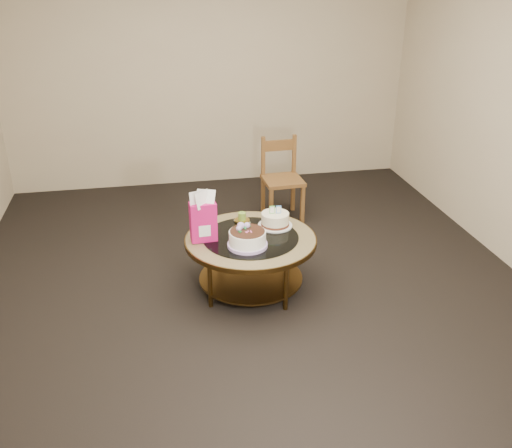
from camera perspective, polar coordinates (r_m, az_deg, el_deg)
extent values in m
plane|color=black|center=(4.60, -0.51, -6.41)|extent=(5.00, 5.00, 0.00)
cube|color=tan|center=(6.50, -4.72, 15.18)|extent=(4.50, 0.02, 2.60)
cube|color=tan|center=(1.89, 13.53, -11.42)|extent=(4.50, 0.02, 2.60)
cylinder|color=#503717|center=(4.74, 3.16, -2.58)|extent=(0.04, 0.04, 0.42)
cylinder|color=#503717|center=(4.77, -3.64, -2.35)|extent=(0.04, 0.04, 0.42)
cylinder|color=#503717|center=(4.28, -4.62, -5.82)|extent=(0.04, 0.04, 0.42)
cylinder|color=#503717|center=(4.24, 3.01, -6.11)|extent=(0.04, 0.04, 0.42)
cylinder|color=#503717|center=(4.55, -0.52, -5.34)|extent=(0.82, 0.82, 0.02)
cylinder|color=#503717|center=(4.39, -0.53, -1.60)|extent=(1.02, 1.02, 0.04)
cylinder|color=olive|center=(4.39, -0.53, -1.44)|extent=(1.00, 1.00, 0.01)
cylinder|color=black|center=(4.38, -0.54, -1.34)|extent=(0.74, 0.74, 0.01)
cylinder|color=#B596D5|center=(4.24, -0.86, -2.09)|extent=(0.30, 0.30, 0.02)
cylinder|color=white|center=(4.22, -0.86, -1.50)|extent=(0.27, 0.27, 0.12)
cylinder|color=black|center=(4.19, -0.87, -0.72)|extent=(0.26, 0.26, 0.01)
sphere|color=#B596D5|center=(4.22, -1.52, -0.16)|extent=(0.05, 0.05, 0.05)
sphere|color=#B596D5|center=(4.23, -0.90, -0.13)|extent=(0.05, 0.05, 0.05)
sphere|color=#B596D5|center=(4.19, -1.73, -0.45)|extent=(0.04, 0.04, 0.04)
cone|color=#1D6F33|center=(4.21, -1.08, -0.48)|extent=(0.03, 0.03, 0.03)
cone|color=#1D6F33|center=(4.22, -1.92, -0.40)|extent=(0.04, 0.04, 0.03)
cone|color=#1D6F33|center=(4.25, -0.64, -0.20)|extent=(0.04, 0.04, 0.03)
cone|color=#1D6F33|center=(4.17, -1.53, -0.76)|extent=(0.04, 0.04, 0.03)
cylinder|color=white|center=(4.56, 1.92, -0.14)|extent=(0.28, 0.28, 0.01)
cylinder|color=#4B2315|center=(4.55, 1.92, 0.03)|extent=(0.23, 0.23, 0.02)
cylinder|color=beige|center=(4.53, 1.93, 0.61)|extent=(0.22, 0.22, 0.08)
cube|color=#59BD51|center=(4.50, 1.62, 1.44)|extent=(0.04, 0.01, 0.06)
cube|color=white|center=(4.50, 1.62, 1.44)|extent=(0.03, 0.01, 0.05)
cube|color=#3E7ED2|center=(4.51, 2.27, 1.46)|extent=(0.04, 0.01, 0.06)
cube|color=white|center=(4.51, 2.27, 1.46)|extent=(0.03, 0.01, 0.05)
cube|color=#CB1362|center=(4.29, -5.29, 0.23)|extent=(0.20, 0.12, 0.30)
cube|color=silver|center=(4.31, -5.27, -0.41)|extent=(0.10, 0.12, 0.09)
cube|color=#EDC961|center=(4.63, -1.40, 0.25)|extent=(0.13, 0.13, 0.01)
cylinder|color=gold|center=(4.62, -1.41, 0.37)|extent=(0.12, 0.12, 0.01)
cylinder|color=olive|center=(4.61, -1.41, 0.79)|extent=(0.06, 0.06, 0.06)
cylinder|color=black|center=(4.59, -1.41, 1.20)|extent=(0.00, 0.00, 0.01)
cube|color=brown|center=(5.67, 2.69, 4.37)|extent=(0.39, 0.39, 0.04)
cube|color=brown|center=(5.57, 1.51, 1.73)|extent=(0.04, 0.04, 0.40)
cube|color=brown|center=(5.65, 4.67, 2.03)|extent=(0.04, 0.04, 0.40)
cube|color=brown|center=(5.85, 0.70, 2.94)|extent=(0.04, 0.04, 0.40)
cube|color=brown|center=(5.93, 3.72, 3.21)|extent=(0.04, 0.04, 0.40)
cube|color=brown|center=(5.71, 0.72, 6.73)|extent=(0.04, 0.04, 0.41)
cube|color=brown|center=(5.80, 3.83, 6.95)|extent=(0.04, 0.04, 0.41)
cube|color=brown|center=(5.72, 2.31, 7.86)|extent=(0.32, 0.04, 0.11)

